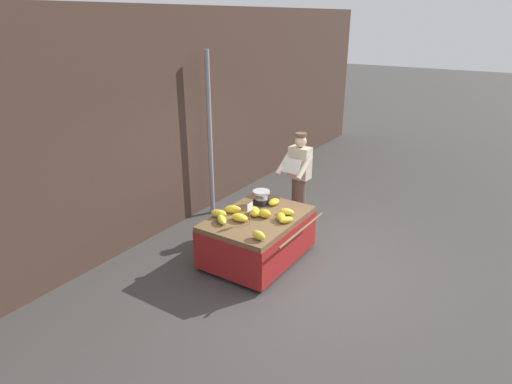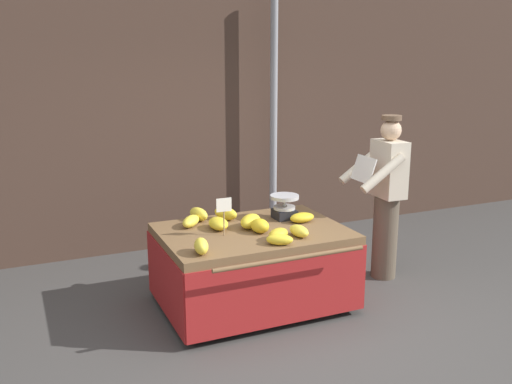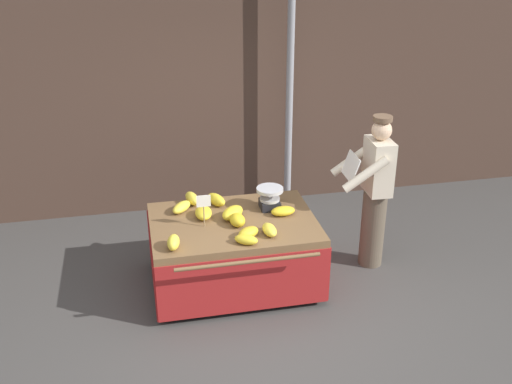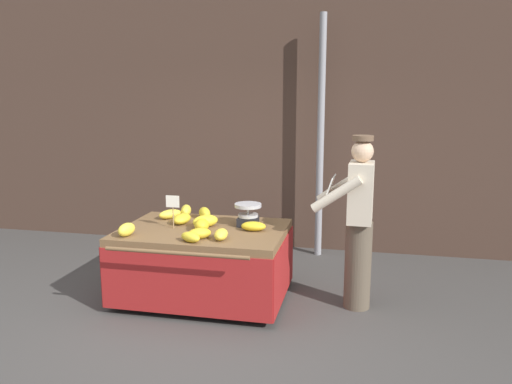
# 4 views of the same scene
# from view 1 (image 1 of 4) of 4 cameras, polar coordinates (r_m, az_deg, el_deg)

# --- Properties ---
(ground_plane) EXTENTS (60.00, 60.00, 0.00)m
(ground_plane) POSITION_cam_1_polar(r_m,az_deg,el_deg) (6.94, 6.18, -9.73)
(ground_plane) COLOR #423F3D
(back_wall) EXTENTS (16.00, 0.24, 3.79)m
(back_wall) POSITION_cam_1_polar(r_m,az_deg,el_deg) (7.79, -12.31, 8.58)
(back_wall) COLOR #473328
(back_wall) RESTS_ON ground
(street_pole) EXTENTS (0.09, 0.09, 3.09)m
(street_pole) POSITION_cam_1_polar(r_m,az_deg,el_deg) (8.26, -6.01, 7.18)
(street_pole) COLOR gray
(street_pole) RESTS_ON ground
(banana_cart) EXTENTS (1.69, 1.39, 0.75)m
(banana_cart) POSITION_cam_1_polar(r_m,az_deg,el_deg) (6.87, 0.21, -4.63)
(banana_cart) COLOR brown
(banana_cart) RESTS_ON ground
(weighing_scale) EXTENTS (0.28, 0.28, 0.23)m
(weighing_scale) POSITION_cam_1_polar(r_m,az_deg,el_deg) (7.17, 0.69, -0.72)
(weighing_scale) COLOR black
(weighing_scale) RESTS_ON banana_cart
(price_sign) EXTENTS (0.14, 0.01, 0.34)m
(price_sign) POSITION_cam_1_polar(r_m,az_deg,el_deg) (6.43, -0.79, -2.21)
(price_sign) COLOR #997A51
(price_sign) RESTS_ON banana_cart
(banana_bunch_0) EXTENTS (0.23, 0.29, 0.13)m
(banana_bunch_0) POSITION_cam_1_polar(r_m,az_deg,el_deg) (6.88, -3.07, -2.24)
(banana_bunch_0) COLOR yellow
(banana_bunch_0) RESTS_ON banana_cart
(banana_bunch_1) EXTENTS (0.18, 0.28, 0.11)m
(banana_bunch_1) POSITION_cam_1_polar(r_m,az_deg,el_deg) (6.62, -2.12, -3.32)
(banana_bunch_1) COLOR yellow
(banana_bunch_1) RESTS_ON banana_cart
(banana_bunch_2) EXTENTS (0.15, 0.25, 0.10)m
(banana_bunch_2) POSITION_cam_1_polar(r_m,az_deg,el_deg) (6.83, 4.01, -2.56)
(banana_bunch_2) COLOR yellow
(banana_bunch_2) RESTS_ON banana_cart
(banana_bunch_3) EXTENTS (0.25, 0.21, 0.09)m
(banana_bunch_3) POSITION_cam_1_polar(r_m,az_deg,el_deg) (6.57, 3.94, -3.63)
(banana_bunch_3) COLOR yellow
(banana_bunch_3) RESTS_ON banana_cart
(banana_bunch_4) EXTENTS (0.31, 0.31, 0.13)m
(banana_bunch_4) POSITION_cam_1_polar(r_m,az_deg,el_deg) (6.79, -0.18, -2.54)
(banana_bunch_4) COLOR yellow
(banana_bunch_4) RESTS_ON banana_cart
(banana_bunch_5) EXTENTS (0.15, 0.24, 0.13)m
(banana_bunch_5) POSITION_cam_1_polar(r_m,az_deg,el_deg) (6.08, 0.34, -5.64)
(banana_bunch_5) COLOR yellow
(banana_bunch_5) RESTS_ON banana_cart
(banana_bunch_6) EXTENTS (0.26, 0.16, 0.09)m
(banana_bunch_6) POSITION_cam_1_polar(r_m,az_deg,el_deg) (7.18, 2.32, -1.29)
(banana_bunch_6) COLOR gold
(banana_bunch_6) RESTS_ON banana_cart
(banana_bunch_7) EXTENTS (0.18, 0.28, 0.12)m
(banana_bunch_7) POSITION_cam_1_polar(r_m,az_deg,el_deg) (6.75, -4.87, -2.80)
(banana_bunch_7) COLOR yellow
(banana_bunch_7) RESTS_ON banana_cart
(banana_bunch_8) EXTENTS (0.18, 0.22, 0.13)m
(banana_bunch_8) POSITION_cam_1_polar(r_m,az_deg,el_deg) (6.72, 1.12, -2.80)
(banana_bunch_8) COLOR gold
(banana_bunch_8) RESTS_ON banana_cart
(banana_bunch_9) EXTENTS (0.27, 0.24, 0.10)m
(banana_bunch_9) POSITION_cam_1_polar(r_m,az_deg,el_deg) (6.66, 3.23, -3.21)
(banana_bunch_9) COLOR gold
(banana_bunch_9) RESTS_ON banana_cart
(banana_bunch_10) EXTENTS (0.27, 0.29, 0.10)m
(banana_bunch_10) POSITION_cam_1_polar(r_m,az_deg,el_deg) (6.58, -4.45, -3.60)
(banana_bunch_10) COLOR yellow
(banana_bunch_10) RESTS_ON banana_cart
(vendor_person) EXTENTS (0.59, 0.53, 1.71)m
(vendor_person) POSITION_cam_1_polar(r_m,az_deg,el_deg) (8.03, 5.57, 1.76)
(vendor_person) COLOR brown
(vendor_person) RESTS_ON ground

